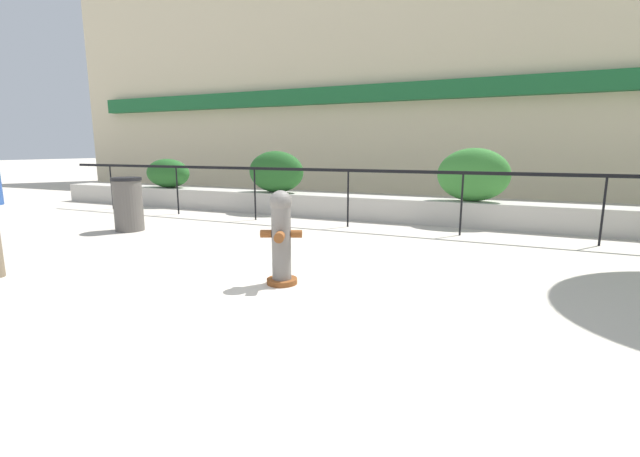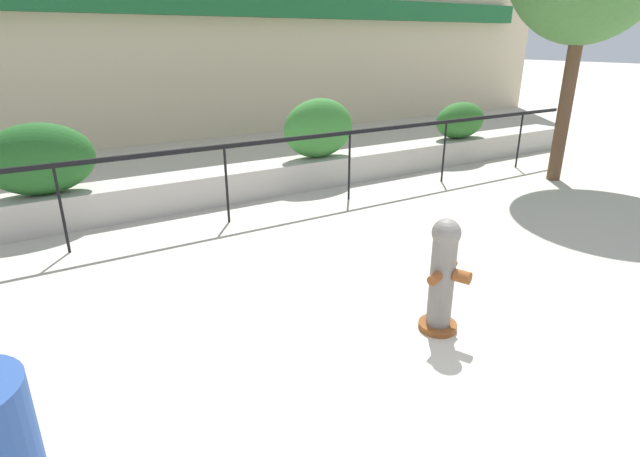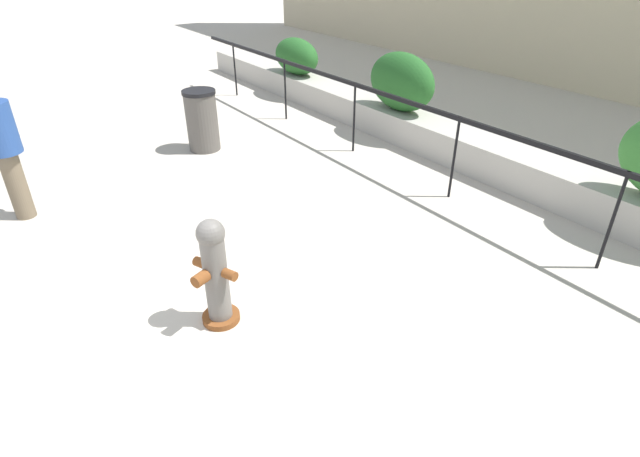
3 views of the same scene
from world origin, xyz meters
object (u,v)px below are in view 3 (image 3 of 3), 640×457
at_px(hedge_bush_1, 401,82).
at_px(pedestrian, 3,144).
at_px(hedge_bush_0, 296,56).
at_px(trash_bin, 202,120).
at_px(fire_hydrant, 215,272).

bearing_deg(hedge_bush_1, pedestrian, -95.40).
bearing_deg(hedge_bush_0, hedge_bush_1, 0.00).
bearing_deg(trash_bin, hedge_bush_1, 65.05).
bearing_deg(hedge_bush_1, fire_hydrant, -60.27).
xyz_separation_m(hedge_bush_1, fire_hydrant, (2.77, -4.85, -0.44)).
xyz_separation_m(hedge_bush_0, pedestrian, (2.77, -6.02, 0.10)).
relative_size(fire_hydrant, trash_bin, 1.07).
bearing_deg(hedge_bush_0, fire_hydrant, -38.46).
bearing_deg(hedge_bush_0, trash_bin, -58.84).
relative_size(fire_hydrant, pedestrian, 0.62).
distance_m(hedge_bush_1, trash_bin, 3.47).
height_order(hedge_bush_0, fire_hydrant, hedge_bush_0).
xyz_separation_m(hedge_bush_1, pedestrian, (-0.57, -6.02, -0.00)).
relative_size(pedestrian, trash_bin, 1.71).
bearing_deg(hedge_bush_1, hedge_bush_0, 180.00).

